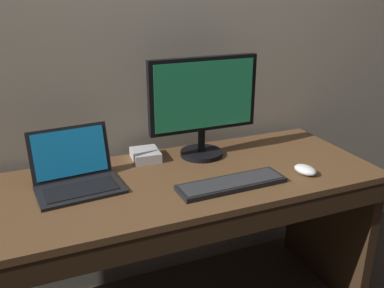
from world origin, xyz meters
The scene contains 6 objects.
desk centered at (0.00, -0.01, 0.52)m, with size 1.75×0.66×0.74m.
laptop_black centered at (-0.38, 0.07, 0.79)m, with size 0.34×0.28×0.22m.
external_monitor centered at (0.21, 0.17, 1.00)m, with size 0.51×0.20×0.46m.
wired_keyboard centered at (0.19, -0.16, 0.75)m, with size 0.45×0.14×0.02m.
computer_mouse centered at (0.53, -0.18, 0.76)m, with size 0.07×0.10×0.04m, color white.
external_drive_box centered at (-0.05, 0.24, 0.76)m, with size 0.12×0.14×0.04m, color silver.
Camera 1 is at (-0.54, -1.50, 1.50)m, focal length 39.55 mm.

